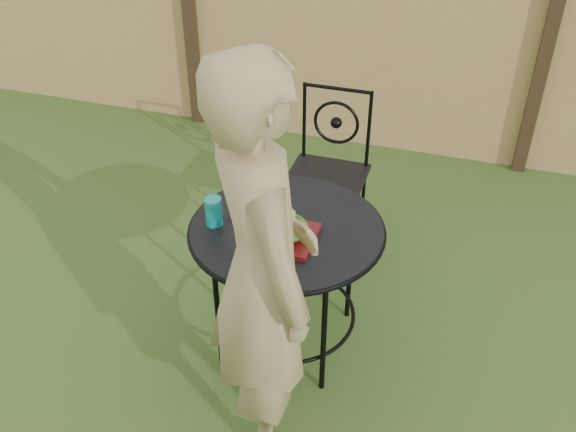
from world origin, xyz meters
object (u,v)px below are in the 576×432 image
(patio_table, at_px, (287,250))
(patio_chair, at_px, (328,166))
(diner, at_px, (263,273))
(salad_plate, at_px, (285,237))

(patio_table, relative_size, patio_chair, 0.97)
(diner, distance_m, salad_plate, 0.48)
(patio_chair, distance_m, diner, 1.54)
(diner, bearing_deg, patio_table, -27.59)
(patio_table, relative_size, diner, 0.51)
(patio_table, xyz_separation_m, salad_plate, (0.02, -0.09, 0.15))
(patio_chair, xyz_separation_m, salad_plate, (0.07, -1.04, 0.23))
(patio_table, xyz_separation_m, diner, (0.08, -0.53, 0.31))
(patio_table, bearing_deg, salad_plate, -76.58)
(patio_chair, bearing_deg, salad_plate, -86.38)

